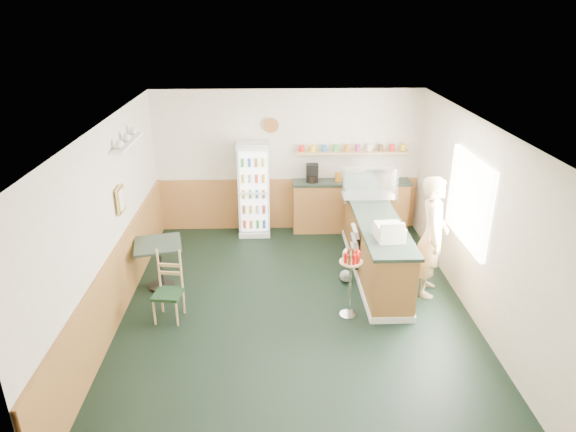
{
  "coord_description": "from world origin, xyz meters",
  "views": [
    {
      "loc": [
        -0.31,
        -6.36,
        4.12
      ],
      "look_at": [
        -0.08,
        0.6,
        1.22
      ],
      "focal_mm": 32.0,
      "sensor_mm": 36.0,
      "label": 1
    }
  ],
  "objects_px": {
    "drinks_fridge": "(254,189)",
    "shopkeeper": "(432,237)",
    "cafe_table": "(159,256)",
    "cash_register": "(389,232)",
    "display_case": "(369,185)",
    "cafe_chair": "(168,283)",
    "condiment_stand": "(351,272)"
  },
  "relations": [
    {
      "from": "shopkeeper",
      "to": "condiment_stand",
      "type": "relative_size",
      "value": 1.85
    },
    {
      "from": "condiment_stand",
      "to": "cafe_table",
      "type": "distance_m",
      "value": 2.95
    },
    {
      "from": "drinks_fridge",
      "to": "cafe_chair",
      "type": "bearing_deg",
      "value": -111.54
    },
    {
      "from": "display_case",
      "to": "condiment_stand",
      "type": "xyz_separation_m",
      "value": [
        -0.59,
        -2.02,
        -0.57
      ]
    },
    {
      "from": "display_case",
      "to": "shopkeeper",
      "type": "relative_size",
      "value": 0.49
    },
    {
      "from": "cash_register",
      "to": "drinks_fridge",
      "type": "bearing_deg",
      "value": 122.98
    },
    {
      "from": "cafe_table",
      "to": "cafe_chair",
      "type": "bearing_deg",
      "value": -70.55
    },
    {
      "from": "cash_register",
      "to": "condiment_stand",
      "type": "xyz_separation_m",
      "value": [
        -0.59,
        -0.38,
        -0.42
      ]
    },
    {
      "from": "cafe_table",
      "to": "cafe_chair",
      "type": "xyz_separation_m",
      "value": [
        0.28,
        -0.81,
        -0.01
      ]
    },
    {
      "from": "cash_register",
      "to": "shopkeeper",
      "type": "relative_size",
      "value": 0.21
    },
    {
      "from": "cash_register",
      "to": "cafe_table",
      "type": "bearing_deg",
      "value": 166.31
    },
    {
      "from": "display_case",
      "to": "cash_register",
      "type": "distance_m",
      "value": 1.64
    },
    {
      "from": "shopkeeper",
      "to": "cafe_table",
      "type": "relative_size",
      "value": 2.26
    },
    {
      "from": "drinks_fridge",
      "to": "cash_register",
      "type": "distance_m",
      "value": 3.23
    },
    {
      "from": "display_case",
      "to": "cafe_chair",
      "type": "bearing_deg",
      "value": -148.05
    },
    {
      "from": "drinks_fridge",
      "to": "shopkeeper",
      "type": "bearing_deg",
      "value": -40.44
    },
    {
      "from": "cafe_table",
      "to": "cash_register",
      "type": "bearing_deg",
      "value": -8.35
    },
    {
      "from": "cafe_chair",
      "to": "shopkeeper",
      "type": "bearing_deg",
      "value": 15.94
    },
    {
      "from": "shopkeeper",
      "to": "cafe_chair",
      "type": "relative_size",
      "value": 1.86
    },
    {
      "from": "cash_register",
      "to": "condiment_stand",
      "type": "relative_size",
      "value": 0.39
    },
    {
      "from": "drinks_fridge",
      "to": "cafe_chair",
      "type": "distance_m",
      "value": 3.07
    },
    {
      "from": "condiment_stand",
      "to": "cafe_chair",
      "type": "distance_m",
      "value": 2.53
    },
    {
      "from": "drinks_fridge",
      "to": "shopkeeper",
      "type": "relative_size",
      "value": 0.95
    },
    {
      "from": "cash_register",
      "to": "shopkeeper",
      "type": "distance_m",
      "value": 0.76
    },
    {
      "from": "cafe_table",
      "to": "cafe_chair",
      "type": "distance_m",
      "value": 0.85
    },
    {
      "from": "cafe_table",
      "to": "shopkeeper",
      "type": "bearing_deg",
      "value": -3.77
    },
    {
      "from": "drinks_fridge",
      "to": "cash_register",
      "type": "height_order",
      "value": "drinks_fridge"
    },
    {
      "from": "drinks_fridge",
      "to": "cash_register",
      "type": "xyz_separation_m",
      "value": [
        2.0,
        -2.53,
        0.23
      ]
    },
    {
      "from": "shopkeeper",
      "to": "display_case",
      "type": "bearing_deg",
      "value": 42.43
    },
    {
      "from": "condiment_stand",
      "to": "drinks_fridge",
      "type": "bearing_deg",
      "value": 115.83
    },
    {
      "from": "drinks_fridge",
      "to": "shopkeeper",
      "type": "distance_m",
      "value": 3.54
    },
    {
      "from": "drinks_fridge",
      "to": "condiment_stand",
      "type": "xyz_separation_m",
      "value": [
        1.41,
        -2.91,
        -0.19
      ]
    }
  ]
}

